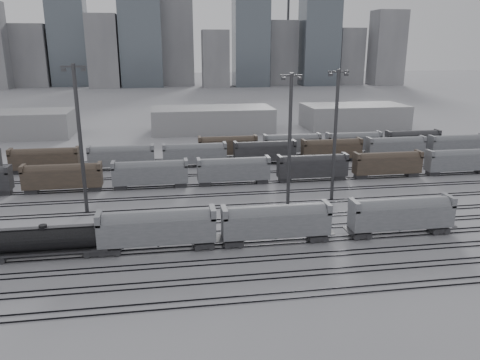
{
  "coord_description": "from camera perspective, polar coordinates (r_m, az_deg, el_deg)",
  "views": [
    {
      "loc": [
        -5.43,
        -60.78,
        27.93
      ],
      "look_at": [
        7.62,
        21.1,
        4.0
      ],
      "focal_mm": 35.0,
      "sensor_mm": 36.0,
      "label": 1
    }
  ],
  "objects": [
    {
      "name": "bg_string_mid",
      "position": [
        114.08,
        3.03,
        3.35
      ],
      "size": [
        151.0,
        3.0,
        5.6
      ],
      "color": "#272629",
      "rests_on": "ground"
    },
    {
      "name": "bg_string_near",
      "position": [
        97.06,
        -0.79,
        1.09
      ],
      "size": [
        151.0,
        3.0,
        5.6
      ],
      "color": "gray",
      "rests_on": "ground"
    },
    {
      "name": "hopper_car_c",
      "position": [
        74.88,
        19.08,
        -3.84
      ],
      "size": [
        15.97,
        3.17,
        5.71
      ],
      "color": "#272629",
      "rests_on": "ground"
    },
    {
      "name": "hopper_car_b",
      "position": [
        68.14,
        4.43,
        -4.96
      ],
      "size": [
        15.87,
        3.15,
        5.68
      ],
      "color": "#272629",
      "rests_on": "ground"
    },
    {
      "name": "crane_right",
      "position": [
        379.49,
        6.12,
        20.47
      ],
      "size": [
        42.0,
        1.8,
        100.0
      ],
      "color": "#38383A",
      "rests_on": "ground"
    },
    {
      "name": "crane_left",
      "position": [
        367.7,
        -13.51,
        20.28
      ],
      "size": [
        42.0,
        1.8,
        100.0
      ],
      "color": "#38383A",
      "rests_on": "ground"
    },
    {
      "name": "warehouse_right",
      "position": [
        170.65,
        13.71,
        7.58
      ],
      "size": [
        35.0,
        18.0,
        8.0
      ],
      "primitive_type": "cube",
      "color": "gray",
      "rests_on": "ground"
    },
    {
      "name": "hopper_car_a",
      "position": [
        66.42,
        -10.07,
        -5.65
      ],
      "size": [
        16.32,
        3.24,
        5.84
      ],
      "color": "#272629",
      "rests_on": "ground"
    },
    {
      "name": "tracks",
      "position": [
        83.26,
        -4.8,
        -3.5
      ],
      "size": [
        220.0,
        71.5,
        0.16
      ],
      "color": "black",
      "rests_on": "ground"
    },
    {
      "name": "light_mast_b",
      "position": [
        82.39,
        -18.93,
        5.04
      ],
      "size": [
        4.03,
        0.64,
        25.18
      ],
      "color": "#38383A",
      "rests_on": "ground"
    },
    {
      "name": "light_mast_d",
      "position": [
        86.74,
        11.53,
        5.67
      ],
      "size": [
        3.83,
        0.61,
        23.96
      ],
      "color": "#38383A",
      "rests_on": "ground"
    },
    {
      "name": "light_mast_c",
      "position": [
        80.78,
        6.08,
        5.01
      ],
      "size": [
        3.78,
        0.6,
        23.61
      ],
      "color": "#38383A",
      "rests_on": "ground"
    },
    {
      "name": "skyline",
      "position": [
        341.23,
        -6.62,
        17.14
      ],
      "size": [
        316.0,
        22.4,
        95.0
      ],
      "color": "gray",
      "rests_on": "ground"
    },
    {
      "name": "bg_string_far",
      "position": [
        126.27,
        10.08,
        4.37
      ],
      "size": [
        66.0,
        3.0,
        5.6
      ],
      "color": "brown",
      "rests_on": "ground"
    },
    {
      "name": "warehouse_mid",
      "position": [
        158.36,
        -3.39,
        7.38
      ],
      "size": [
        40.0,
        18.0,
        8.0
      ],
      "primitive_type": "cube",
      "color": "gray",
      "rests_on": "ground"
    },
    {
      "name": "ground",
      "position": [
        67.11,
        -3.63,
        -8.53
      ],
      "size": [
        900.0,
        900.0,
        0.0
      ],
      "primitive_type": "plane",
      "color": "#ABABB0",
      "rests_on": "ground"
    },
    {
      "name": "tank_car_b",
      "position": [
        68.85,
        -22.73,
        -6.75
      ],
      "size": [
        18.69,
        3.12,
        4.62
      ],
      "color": "#272629",
      "rests_on": "ground"
    }
  ]
}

